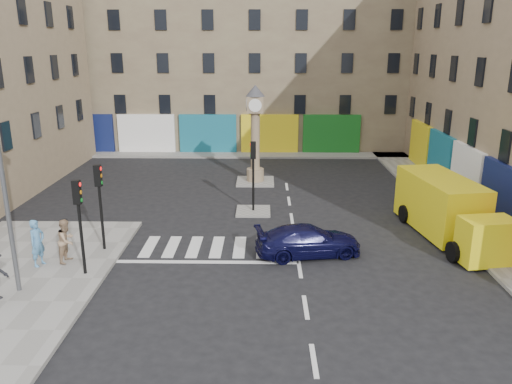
{
  "coord_description": "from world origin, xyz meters",
  "views": [
    {
      "loc": [
        -1.44,
        -17.19,
        8.6
      ],
      "look_at": [
        -1.81,
        5.05,
        2.0
      ],
      "focal_mm": 35.0,
      "sensor_mm": 36.0,
      "label": 1
    }
  ],
  "objects_px": {
    "pedestrian_tan": "(67,241)",
    "yellow_van": "(447,209)",
    "lamp_post": "(1,164)",
    "traffic_light_left_far": "(100,194)",
    "traffic_light_left_near": "(79,212)",
    "traffic_light_island": "(253,165)",
    "clock_pillar": "(255,128)",
    "pedestrian_blue": "(37,243)",
    "navy_sedan": "(308,241)"
  },
  "relations": [
    {
      "from": "traffic_light_island",
      "to": "traffic_light_left_far",
      "type": "bearing_deg",
      "value": -139.4
    },
    {
      "from": "yellow_van",
      "to": "pedestrian_tan",
      "type": "xyz_separation_m",
      "value": [
        -16.37,
        -3.43,
        -0.26
      ]
    },
    {
      "from": "lamp_post",
      "to": "pedestrian_blue",
      "type": "bearing_deg",
      "value": 94.21
    },
    {
      "from": "pedestrian_tan",
      "to": "yellow_van",
      "type": "bearing_deg",
      "value": -69.59
    },
    {
      "from": "lamp_post",
      "to": "clock_pillar",
      "type": "xyz_separation_m",
      "value": [
        8.2,
        15.2,
        -1.24
      ]
    },
    {
      "from": "traffic_light_left_near",
      "to": "yellow_van",
      "type": "height_order",
      "value": "traffic_light_left_near"
    },
    {
      "from": "traffic_light_left_near",
      "to": "pedestrian_blue",
      "type": "xyz_separation_m",
      "value": [
        -2.06,
        0.71,
        -1.52
      ]
    },
    {
      "from": "traffic_light_left_far",
      "to": "lamp_post",
      "type": "relative_size",
      "value": 0.45
    },
    {
      "from": "navy_sedan",
      "to": "traffic_light_island",
      "type": "bearing_deg",
      "value": 12.9
    },
    {
      "from": "lamp_post",
      "to": "clock_pillar",
      "type": "distance_m",
      "value": 17.31
    },
    {
      "from": "traffic_light_left_far",
      "to": "navy_sedan",
      "type": "relative_size",
      "value": 0.83
    },
    {
      "from": "lamp_post",
      "to": "pedestrian_blue",
      "type": "relative_size",
      "value": 4.36
    },
    {
      "from": "lamp_post",
      "to": "yellow_van",
      "type": "bearing_deg",
      "value": 18.99
    },
    {
      "from": "traffic_light_island",
      "to": "yellow_van",
      "type": "xyz_separation_m",
      "value": [
        9.01,
        -3.28,
        -1.28
      ]
    },
    {
      "from": "lamp_post",
      "to": "yellow_van",
      "type": "distance_m",
      "value": 18.53
    },
    {
      "from": "clock_pillar",
      "to": "navy_sedan",
      "type": "distance_m",
      "value": 12.17
    },
    {
      "from": "clock_pillar",
      "to": "pedestrian_tan",
      "type": "bearing_deg",
      "value": -120.08
    },
    {
      "from": "clock_pillar",
      "to": "navy_sedan",
      "type": "bearing_deg",
      "value": -78.06
    },
    {
      "from": "traffic_light_island",
      "to": "clock_pillar",
      "type": "relative_size",
      "value": 0.61
    },
    {
      "from": "lamp_post",
      "to": "clock_pillar",
      "type": "height_order",
      "value": "lamp_post"
    },
    {
      "from": "traffic_light_left_far",
      "to": "lamp_post",
      "type": "bearing_deg",
      "value": -116.57
    },
    {
      "from": "clock_pillar",
      "to": "pedestrian_tan",
      "type": "xyz_separation_m",
      "value": [
        -7.36,
        -12.7,
        -2.5
      ]
    },
    {
      "from": "pedestrian_blue",
      "to": "yellow_van",
      "type": "bearing_deg",
      "value": -57.69
    },
    {
      "from": "clock_pillar",
      "to": "pedestrian_tan",
      "type": "distance_m",
      "value": 14.89
    },
    {
      "from": "clock_pillar",
      "to": "pedestrian_blue",
      "type": "height_order",
      "value": "clock_pillar"
    },
    {
      "from": "navy_sedan",
      "to": "pedestrian_blue",
      "type": "height_order",
      "value": "pedestrian_blue"
    },
    {
      "from": "traffic_light_left_near",
      "to": "clock_pillar",
      "type": "distance_m",
      "value": 15.19
    },
    {
      "from": "clock_pillar",
      "to": "pedestrian_blue",
      "type": "distance_m",
      "value": 15.72
    },
    {
      "from": "traffic_light_island",
      "to": "lamp_post",
      "type": "bearing_deg",
      "value": -131.71
    },
    {
      "from": "traffic_light_island",
      "to": "navy_sedan",
      "type": "height_order",
      "value": "traffic_light_island"
    },
    {
      "from": "clock_pillar",
      "to": "yellow_van",
      "type": "relative_size",
      "value": 0.82
    },
    {
      "from": "traffic_light_left_far",
      "to": "pedestrian_tan",
      "type": "relative_size",
      "value": 2.07
    },
    {
      "from": "lamp_post",
      "to": "yellow_van",
      "type": "relative_size",
      "value": 1.11
    },
    {
      "from": "clock_pillar",
      "to": "yellow_van",
      "type": "distance_m",
      "value": 13.12
    },
    {
      "from": "yellow_van",
      "to": "pedestrian_tan",
      "type": "height_order",
      "value": "yellow_van"
    },
    {
      "from": "yellow_van",
      "to": "clock_pillar",
      "type": "bearing_deg",
      "value": 125.58
    },
    {
      "from": "traffic_light_left_near",
      "to": "traffic_light_island",
      "type": "bearing_deg",
      "value": 51.07
    },
    {
      "from": "traffic_light_left_far",
      "to": "traffic_light_island",
      "type": "xyz_separation_m",
      "value": [
        6.3,
        5.4,
        -0.03
      ]
    },
    {
      "from": "traffic_light_left_far",
      "to": "yellow_van",
      "type": "height_order",
      "value": "traffic_light_left_far"
    },
    {
      "from": "traffic_light_left_near",
      "to": "clock_pillar",
      "type": "bearing_deg",
      "value": 65.45
    },
    {
      "from": "traffic_light_left_far",
      "to": "lamp_post",
      "type": "height_order",
      "value": "lamp_post"
    },
    {
      "from": "pedestrian_blue",
      "to": "pedestrian_tan",
      "type": "xyz_separation_m",
      "value": [
        1.0,
        0.39,
        -0.06
      ]
    },
    {
      "from": "traffic_light_left_far",
      "to": "pedestrian_tan",
      "type": "bearing_deg",
      "value": -128.97
    },
    {
      "from": "traffic_light_left_near",
      "to": "traffic_light_left_far",
      "type": "xyz_separation_m",
      "value": [
        0.0,
        2.4,
        0.0
      ]
    },
    {
      "from": "navy_sedan",
      "to": "yellow_van",
      "type": "xyz_separation_m",
      "value": [
        6.57,
        2.3,
        0.66
      ]
    },
    {
      "from": "lamp_post",
      "to": "pedestrian_tan",
      "type": "relative_size",
      "value": 4.64
    },
    {
      "from": "navy_sedan",
      "to": "lamp_post",
      "type": "bearing_deg",
      "value": 98.03
    },
    {
      "from": "traffic_light_left_far",
      "to": "traffic_light_island",
      "type": "distance_m",
      "value": 8.3
    },
    {
      "from": "traffic_light_left_far",
      "to": "navy_sedan",
      "type": "bearing_deg",
      "value": -1.13
    },
    {
      "from": "pedestrian_tan",
      "to": "clock_pillar",
      "type": "bearing_deg",
      "value": -21.51
    }
  ]
}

